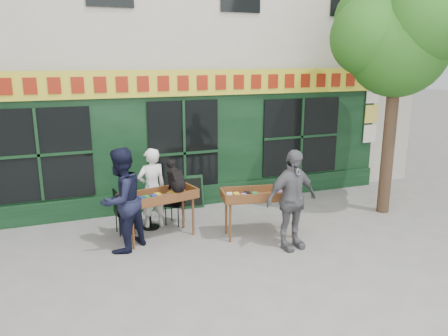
{
  "coord_description": "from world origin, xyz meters",
  "views": [
    {
      "loc": [
        -2.75,
        -7.55,
        3.53
      ],
      "look_at": [
        0.33,
        0.5,
        1.38
      ],
      "focal_mm": 35.0,
      "sensor_mm": 36.0,
      "label": 1
    }
  ],
  "objects_px": {
    "man_right": "(292,200)",
    "bistro_table": "(150,204)",
    "woman": "(152,188)",
    "man_left": "(121,200)",
    "dog": "(176,176)",
    "book_cart_right": "(260,197)",
    "book_cart_center": "(159,199)"
  },
  "relations": [
    {
      "from": "man_right",
      "to": "bistro_table",
      "type": "height_order",
      "value": "man_right"
    },
    {
      "from": "woman",
      "to": "man_right",
      "type": "relative_size",
      "value": 0.9
    },
    {
      "from": "bistro_table",
      "to": "man_left",
      "type": "bearing_deg",
      "value": -127.87
    },
    {
      "from": "dog",
      "to": "woman",
      "type": "xyz_separation_m",
      "value": [
        -0.35,
        0.7,
        -0.42
      ]
    },
    {
      "from": "dog",
      "to": "man_left",
      "type": "distance_m",
      "value": 1.18
    },
    {
      "from": "woman",
      "to": "man_left",
      "type": "height_order",
      "value": "man_left"
    },
    {
      "from": "dog",
      "to": "bistro_table",
      "type": "height_order",
      "value": "dog"
    },
    {
      "from": "woman",
      "to": "book_cart_right",
      "type": "xyz_separation_m",
      "value": [
        1.94,
        -1.25,
        -0.05
      ]
    },
    {
      "from": "book_cart_right",
      "to": "man_right",
      "type": "distance_m",
      "value": 0.82
    },
    {
      "from": "man_right",
      "to": "bistro_table",
      "type": "distance_m",
      "value": 3.05
    },
    {
      "from": "bistro_table",
      "to": "man_left",
      "type": "relative_size",
      "value": 0.38
    },
    {
      "from": "dog",
      "to": "man_right",
      "type": "bearing_deg",
      "value": -46.7
    },
    {
      "from": "dog",
      "to": "man_left",
      "type": "relative_size",
      "value": 0.3
    },
    {
      "from": "book_cart_right",
      "to": "bistro_table",
      "type": "distance_m",
      "value": 2.35
    },
    {
      "from": "man_right",
      "to": "man_left",
      "type": "xyz_separation_m",
      "value": [
        -3.0,
        1.06,
        0.02
      ]
    },
    {
      "from": "book_cart_center",
      "to": "book_cart_right",
      "type": "height_order",
      "value": "same"
    },
    {
      "from": "bistro_table",
      "to": "woman",
      "type": "bearing_deg",
      "value": 34.09
    },
    {
      "from": "woman",
      "to": "book_cart_right",
      "type": "distance_m",
      "value": 2.3
    },
    {
      "from": "book_cart_center",
      "to": "bistro_table",
      "type": "distance_m",
      "value": 0.67
    },
    {
      "from": "man_right",
      "to": "man_left",
      "type": "bearing_deg",
      "value": 151.43
    },
    {
      "from": "bistro_table",
      "to": "man_left",
      "type": "distance_m",
      "value": 1.22
    },
    {
      "from": "book_cart_right",
      "to": "man_right",
      "type": "relative_size",
      "value": 0.82
    },
    {
      "from": "book_cart_center",
      "to": "woman",
      "type": "bearing_deg",
      "value": 77.87
    },
    {
      "from": "bistro_table",
      "to": "book_cart_right",
      "type": "bearing_deg",
      "value": -31.08
    },
    {
      "from": "woman",
      "to": "book_cart_right",
      "type": "bearing_deg",
      "value": 135.03
    },
    {
      "from": "book_cart_center",
      "to": "bistro_table",
      "type": "bearing_deg",
      "value": 83.92
    },
    {
      "from": "book_cart_right",
      "to": "bistro_table",
      "type": "xyz_separation_m",
      "value": [
        -2.0,
        1.21,
        -0.28
      ]
    },
    {
      "from": "book_cart_center",
      "to": "bistro_table",
      "type": "relative_size",
      "value": 2.1
    },
    {
      "from": "book_cart_center",
      "to": "dog",
      "type": "xyz_separation_m",
      "value": [
        0.35,
        -0.05,
        0.47
      ]
    },
    {
      "from": "woman",
      "to": "man_left",
      "type": "bearing_deg",
      "value": 38.86
    },
    {
      "from": "woman",
      "to": "bistro_table",
      "type": "xyz_separation_m",
      "value": [
        -0.06,
        -0.04,
        -0.32
      ]
    },
    {
      "from": "book_cart_center",
      "to": "bistro_table",
      "type": "height_order",
      "value": "book_cart_center"
    }
  ]
}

